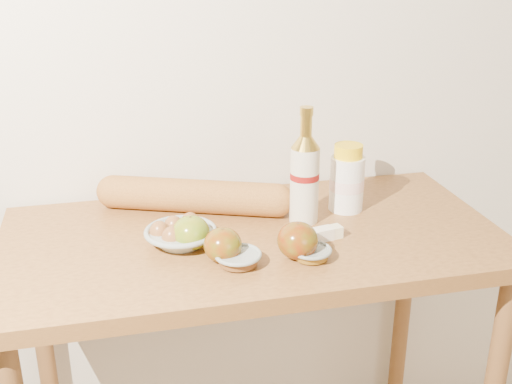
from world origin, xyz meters
TOP-DOWN VIEW (x-y plane):
  - back_wall at (0.00, 1.51)m, footprint 3.50×0.02m
  - table at (0.00, 1.18)m, footprint 1.20×0.60m
  - bourbon_bottle at (0.14, 1.22)m, footprint 0.08×0.08m
  - cream_bottle at (0.27, 1.27)m, footprint 0.11×0.11m
  - egg_bowl at (-0.18, 1.17)m, footprint 0.22×0.22m
  - baguette at (-0.12, 1.35)m, footprint 0.51×0.27m
  - apple_yellowgreen at (-0.16, 1.14)m, footprint 0.10×0.10m
  - apple_redgreen_front at (-0.10, 1.06)m, footprint 0.11×0.11m
  - apple_redgreen_right at (0.07, 1.04)m, footprint 0.11×0.11m
  - sugar_bowl at (-0.07, 1.03)m, footprint 0.13×0.13m
  - syrup_bowl at (0.10, 1.02)m, footprint 0.12×0.12m
  - butter_stick at (0.15, 1.11)m, footprint 0.11×0.05m

SIDE VIEW (x-z plane):
  - table at x=0.00m, z-range 0.33..1.23m
  - syrup_bowl at x=0.10m, z-range 0.90..0.93m
  - butter_stick at x=0.15m, z-range 0.90..0.93m
  - sugar_bowl at x=-0.07m, z-range 0.90..0.93m
  - egg_bowl at x=-0.18m, z-range 0.89..0.95m
  - apple_redgreen_front at x=-0.10m, z-range 0.90..0.98m
  - apple_yellowgreen at x=-0.16m, z-range 0.90..0.98m
  - apple_redgreen_right at x=0.07m, z-range 0.90..0.98m
  - baguette at x=-0.12m, z-range 0.90..0.99m
  - cream_bottle at x=0.27m, z-range 0.89..1.07m
  - bourbon_bottle at x=0.14m, z-range 0.87..1.17m
  - back_wall at x=0.00m, z-range 0.00..2.60m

